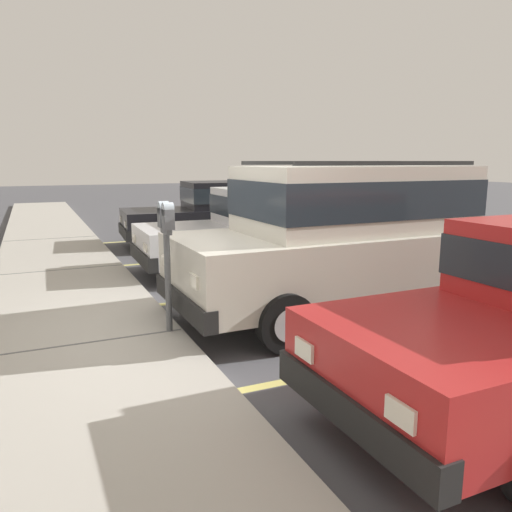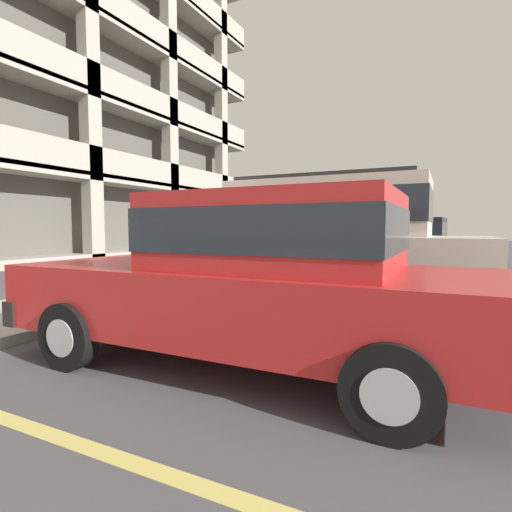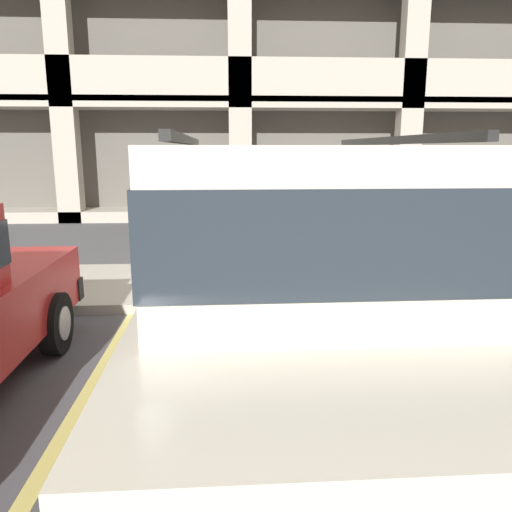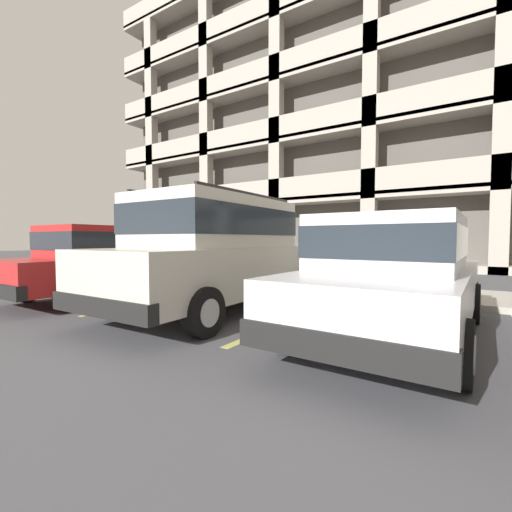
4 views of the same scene
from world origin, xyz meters
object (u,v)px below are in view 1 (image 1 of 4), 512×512
object	(u,v)px
blue_coupe	(219,211)
dark_hatchback	(264,227)
silver_suv	(352,234)
parking_meter_near	(166,236)

from	to	relation	value
blue_coupe	dark_hatchback	bearing A→B (deg)	179.12
silver_suv	blue_coupe	size ratio (longest dim) A/B	1.05
blue_coupe	silver_suv	bearing A→B (deg)	-179.55
dark_hatchback	blue_coupe	xyz separation A→B (m)	(3.13, -0.26, 0.00)
silver_suv	parking_meter_near	bearing A→B (deg)	90.78
silver_suv	blue_coupe	distance (m)	6.12
blue_coupe	parking_meter_near	bearing A→B (deg)	158.85
dark_hatchback	parking_meter_near	size ratio (longest dim) A/B	3.05
silver_suv	dark_hatchback	world-z (taller)	silver_suv
dark_hatchback	blue_coupe	bearing A→B (deg)	-3.51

